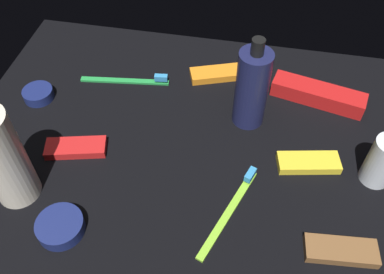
% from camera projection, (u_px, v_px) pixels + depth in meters
% --- Properties ---
extents(ground_plane, '(0.84, 0.64, 0.01)m').
position_uv_depth(ground_plane, '(192.00, 150.00, 0.74)').
color(ground_plane, black).
extents(lotion_bottle, '(0.06, 0.06, 0.18)m').
position_uv_depth(lotion_bottle, '(252.00, 88.00, 0.72)').
color(lotion_bottle, '#1A1E47').
rests_on(lotion_bottle, ground_plane).
extents(bodywash_bottle, '(0.07, 0.07, 0.20)m').
position_uv_depth(bodywash_bottle, '(1.00, 158.00, 0.61)').
color(bodywash_bottle, silver).
rests_on(bodywash_bottle, ground_plane).
extents(deodorant_stick, '(0.05, 0.05, 0.09)m').
position_uv_depth(deodorant_stick, '(383.00, 161.00, 0.66)').
color(deodorant_stick, silver).
rests_on(deodorant_stick, ground_plane).
extents(toothbrush_green, '(0.18, 0.03, 0.02)m').
position_uv_depth(toothbrush_green, '(130.00, 80.00, 0.84)').
color(toothbrush_green, green).
rests_on(toothbrush_green, ground_plane).
extents(toothbrush_lime, '(0.07, 0.17, 0.02)m').
position_uv_depth(toothbrush_lime, '(232.00, 206.00, 0.65)').
color(toothbrush_lime, '#8CD133').
rests_on(toothbrush_lime, ground_plane).
extents(toothpaste_box_red, '(0.18, 0.08, 0.03)m').
position_uv_depth(toothpaste_box_red, '(318.00, 94.00, 0.80)').
color(toothpaste_box_red, red).
rests_on(toothpaste_box_red, ground_plane).
extents(snack_bar_red, '(0.11, 0.06, 0.01)m').
position_uv_depth(snack_bar_red, '(76.00, 148.00, 0.72)').
color(snack_bar_red, red).
rests_on(snack_bar_red, ground_plane).
extents(snack_bar_orange, '(0.11, 0.07, 0.01)m').
position_uv_depth(snack_bar_orange, '(216.00, 74.00, 0.85)').
color(snack_bar_orange, orange).
rests_on(snack_bar_orange, ground_plane).
extents(snack_bar_yellow, '(0.11, 0.06, 0.01)m').
position_uv_depth(snack_bar_yellow, '(308.00, 162.00, 0.70)').
color(snack_bar_yellow, yellow).
rests_on(snack_bar_yellow, ground_plane).
extents(snack_bar_brown, '(0.11, 0.05, 0.01)m').
position_uv_depth(snack_bar_brown, '(341.00, 251.00, 0.60)').
color(snack_bar_brown, brown).
rests_on(snack_bar_brown, ground_plane).
extents(cream_tin_left, '(0.07, 0.07, 0.02)m').
position_uv_depth(cream_tin_left, '(60.00, 226.00, 0.62)').
color(cream_tin_left, navy).
rests_on(cream_tin_left, ground_plane).
extents(cream_tin_right, '(0.06, 0.06, 0.02)m').
position_uv_depth(cream_tin_right, '(38.00, 94.00, 0.81)').
color(cream_tin_right, navy).
rests_on(cream_tin_right, ground_plane).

